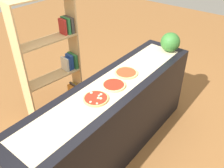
{
  "coord_description": "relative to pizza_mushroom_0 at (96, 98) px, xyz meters",
  "views": [
    {
      "loc": [
        -1.55,
        -1.23,
        2.33
      ],
      "look_at": [
        0.0,
        0.0,
        0.97
      ],
      "focal_mm": 38.4,
      "sensor_mm": 36.0,
      "label": 1
    }
  ],
  "objects": [
    {
      "name": "ground_plane",
      "position": [
        0.27,
        0.02,
        -0.97
      ],
      "size": [
        12.0,
        12.0,
        0.0
      ],
      "primitive_type": "plane",
      "color": "brown"
    },
    {
      "name": "pizza_plain_1",
      "position": [
        0.27,
        0.0,
        0.0
      ],
      "size": [
        0.23,
        0.23,
        0.02
      ],
      "color": "#E5C17F",
      "rests_on": "parchment_paper"
    },
    {
      "name": "bookshelf",
      "position": [
        0.49,
        1.15,
        -0.2
      ],
      "size": [
        0.84,
        0.32,
        1.63
      ],
      "color": "tan",
      "rests_on": "ground_plane"
    },
    {
      "name": "watermelon",
      "position": [
        1.33,
        -0.07,
        0.11
      ],
      "size": [
        0.24,
        0.24,
        0.24
      ],
      "primitive_type": "sphere",
      "color": "#2D6628",
      "rests_on": "counter"
    },
    {
      "name": "counter",
      "position": [
        0.27,
        0.02,
        -0.49
      ],
      "size": [
        2.44,
        0.57,
        0.95
      ],
      "primitive_type": "cube",
      "color": "black",
      "rests_on": "ground_plane"
    },
    {
      "name": "parchment_paper",
      "position": [
        0.27,
        0.02,
        -0.01
      ],
      "size": [
        2.21,
        0.39,
        0.0
      ],
      "primitive_type": "cube",
      "color": "beige",
      "rests_on": "counter"
    },
    {
      "name": "pizza_mushroom_0",
      "position": [
        0.0,
        0.0,
        0.0
      ],
      "size": [
        0.24,
        0.24,
        0.03
      ],
      "color": "tan",
      "rests_on": "parchment_paper"
    },
    {
      "name": "pizza_plain_2",
      "position": [
        0.54,
        0.04,
        -0.0
      ],
      "size": [
        0.25,
        0.25,
        0.02
      ],
      "color": "#DBB26B",
      "rests_on": "parchment_paper"
    }
  ]
}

